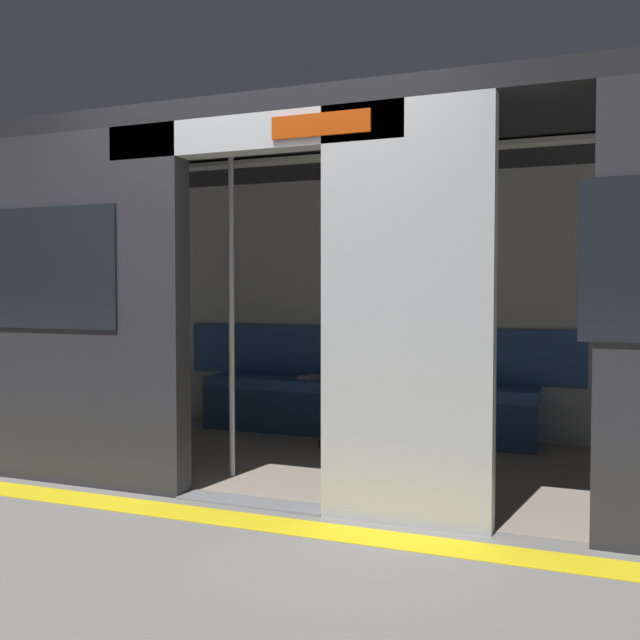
% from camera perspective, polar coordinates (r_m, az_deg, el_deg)
% --- Properties ---
extents(ground_plane, '(60.00, 60.00, 0.00)m').
position_cam_1_polar(ground_plane, '(4.28, -5.37, -14.24)').
color(ground_plane, gray).
extents(platform_edge_strip, '(8.00, 0.24, 0.01)m').
position_cam_1_polar(platform_edge_strip, '(4.03, -7.37, -15.29)').
color(platform_edge_strip, yellow).
rests_on(platform_edge_strip, ground_plane).
extents(train_car, '(6.40, 2.52, 2.32)m').
position_cam_1_polar(train_car, '(5.13, -0.50, 5.53)').
color(train_car, silver).
rests_on(train_car, ground_plane).
extents(bench_seat, '(2.85, 0.44, 0.46)m').
position_cam_1_polar(bench_seat, '(6.03, 3.31, -5.95)').
color(bench_seat, '#38609E').
rests_on(bench_seat, ground_plane).
extents(person_seated, '(0.55, 0.69, 1.19)m').
position_cam_1_polar(person_seated, '(5.96, 2.57, -2.88)').
color(person_seated, silver).
rests_on(person_seated, ground_plane).
extents(handbag, '(0.26, 0.15, 0.17)m').
position_cam_1_polar(handbag, '(5.96, 6.89, -4.18)').
color(handbag, brown).
rests_on(handbag, bench_seat).
extents(book, '(0.22, 0.26, 0.03)m').
position_cam_1_polar(book, '(6.24, -0.59, -4.53)').
color(book, silver).
rests_on(book, bench_seat).
extents(grab_pole_door, '(0.04, 0.04, 2.18)m').
position_cam_1_polar(grab_pole_door, '(4.72, -7.02, 0.72)').
color(grab_pole_door, silver).
rests_on(grab_pole_door, ground_plane).
extents(grab_pole_far, '(0.04, 0.04, 2.18)m').
position_cam_1_polar(grab_pole_far, '(4.43, 2.14, 0.63)').
color(grab_pole_far, silver).
rests_on(grab_pole_far, ground_plane).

